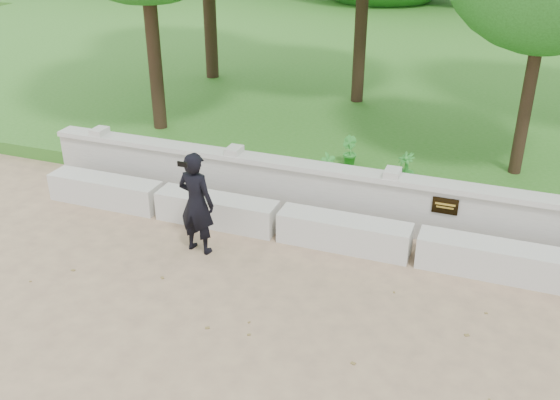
{
  "coord_description": "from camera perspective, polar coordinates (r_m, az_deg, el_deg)",
  "views": [
    {
      "loc": [
        0.86,
        -5.67,
        4.56
      ],
      "look_at": [
        -1.73,
        1.24,
        0.93
      ],
      "focal_mm": 40.0,
      "sensor_mm": 36.0,
      "label": 1
    }
  ],
  "objects": [
    {
      "name": "parapet_wall",
      "position": [
        9.27,
        13.03,
        -0.74
      ],
      "size": [
        12.5,
        0.35,
        0.9
      ],
      "color": "#BBB8B1",
      "rests_on": "ground"
    },
    {
      "name": "lawn",
      "position": [
        20.19,
        17.97,
        12.28
      ],
      "size": [
        40.0,
        22.0,
        0.25
      ],
      "primitive_type": "cube",
      "color": "#2A6618",
      "rests_on": "ground"
    },
    {
      "name": "shrub_a",
      "position": [
        10.15,
        4.47,
        2.77
      ],
      "size": [
        0.33,
        0.37,
        0.58
      ],
      "primitive_type": "imported",
      "rotation": [
        0.0,
        0.0,
        1.01
      ],
      "color": "#308D30",
      "rests_on": "lawn"
    },
    {
      "name": "concrete_bench",
      "position": [
        8.77,
        12.18,
        -4.08
      ],
      "size": [
        11.9,
        0.45,
        0.45
      ],
      "color": "beige",
      "rests_on": "ground"
    },
    {
      "name": "ground",
      "position": [
        7.33,
        9.5,
        -12.7
      ],
      "size": [
        80.0,
        80.0,
        0.0
      ],
      "primitive_type": "plane",
      "color": "tan",
      "rests_on": "ground"
    },
    {
      "name": "shrub_b",
      "position": [
        10.97,
        6.32,
        4.42
      ],
      "size": [
        0.38,
        0.38,
        0.54
      ],
      "primitive_type": "imported",
      "rotation": [
        0.0,
        0.0,
        2.38
      ],
      "color": "#308D30",
      "rests_on": "lawn"
    },
    {
      "name": "shrub_d",
      "position": [
        10.39,
        11.38,
        2.81
      ],
      "size": [
        0.42,
        0.41,
        0.55
      ],
      "primitive_type": "imported",
      "rotation": [
        0.0,
        0.0,
        5.56
      ],
      "color": "#308D30",
      "rests_on": "lawn"
    },
    {
      "name": "man_main",
      "position": [
        8.63,
        -7.66,
        -0.28
      ],
      "size": [
        0.59,
        0.53,
        1.49
      ],
      "color": "black",
      "rests_on": "ground"
    }
  ]
}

